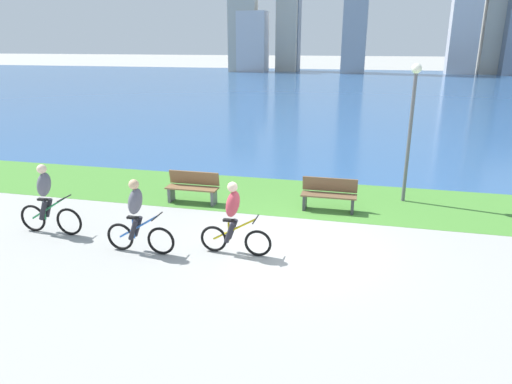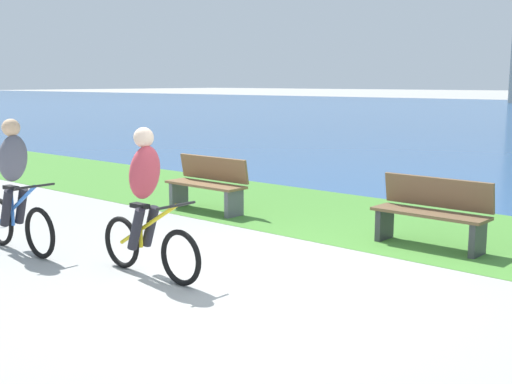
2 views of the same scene
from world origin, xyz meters
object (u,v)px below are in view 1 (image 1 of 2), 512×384
(cyclist_trailing, at_px, (137,217))
(bench_near_path, at_px, (329,195))
(cyclist_lead, at_px, (234,218))
(cyclist_distant_rear, at_px, (47,200))
(lamppost_tall, at_px, (412,114))
(bench_far_along_path, at_px, (193,187))

(cyclist_trailing, relative_size, bench_near_path, 1.12)
(cyclist_lead, relative_size, bench_near_path, 1.10)
(cyclist_distant_rear, xyz_separation_m, lamppost_tall, (8.47, 4.48, 1.70))
(cyclist_lead, bearing_deg, cyclist_trailing, -168.72)
(cyclist_distant_rear, distance_m, lamppost_tall, 9.74)
(cyclist_lead, xyz_separation_m, cyclist_distant_rear, (-4.65, 0.07, 0.02))
(bench_far_along_path, bearing_deg, lamppost_tall, 14.73)
(bench_near_path, relative_size, lamppost_tall, 0.39)
(bench_far_along_path, xyz_separation_m, lamppost_tall, (5.92, 1.56, 2.10))
(lamppost_tall, bearing_deg, bench_near_path, -147.63)
(bench_near_path, bearing_deg, cyclist_lead, -118.62)
(cyclist_trailing, xyz_separation_m, cyclist_distant_rear, (-2.60, 0.48, 0.01))
(cyclist_lead, bearing_deg, bench_near_path, 61.38)
(bench_near_path, distance_m, lamppost_tall, 3.21)
(cyclist_trailing, bearing_deg, cyclist_distant_rear, 169.61)
(cyclist_distant_rear, bearing_deg, lamppost_tall, 27.87)
(lamppost_tall, bearing_deg, bench_far_along_path, -165.27)
(cyclist_lead, relative_size, bench_far_along_path, 1.10)
(cyclist_lead, height_order, cyclist_distant_rear, cyclist_distant_rear)
(cyclist_distant_rear, height_order, bench_near_path, cyclist_distant_rear)
(cyclist_lead, bearing_deg, cyclist_distant_rear, 179.17)
(cyclist_trailing, distance_m, bench_far_along_path, 3.42)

